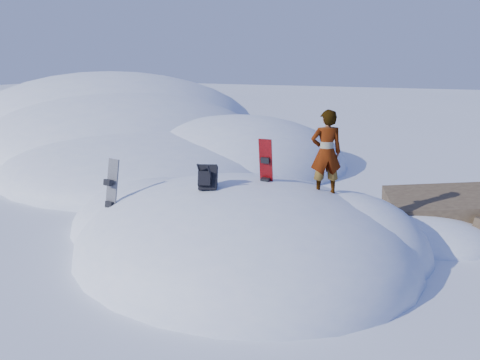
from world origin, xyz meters
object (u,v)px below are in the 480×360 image
at_px(snowboard_dark, 111,196).
at_px(backpack, 208,178).
at_px(snowboard_red, 266,173).
at_px(person, 326,153).

bearing_deg(snowboard_dark, backpack, 17.43).
relative_size(snowboard_red, backpack, 2.47).
distance_m(snowboard_dark, person, 4.37).
bearing_deg(snowboard_red, snowboard_dark, -159.22).
xyz_separation_m(snowboard_dark, backpack, (2.08, 0.26, 0.53)).
height_order(snowboard_dark, person, person).
xyz_separation_m(snowboard_red, backpack, (-0.82, -0.90, 0.02)).
height_order(snowboard_red, snowboard_dark, snowboard_red).
height_order(snowboard_red, backpack, snowboard_red).
bearing_deg(person, backpack, 5.35).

